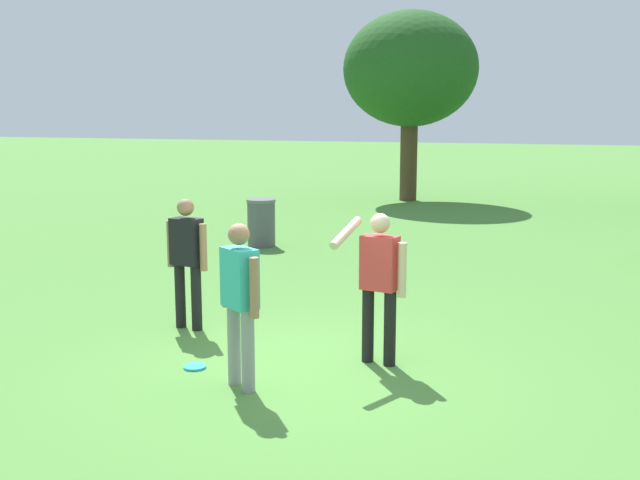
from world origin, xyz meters
TOP-DOWN VIEW (x-y plane):
  - ground_plane at (0.00, 0.00)m, footprint 120.00×120.00m
  - person_thrower at (-1.83, 0.91)m, footprint 0.60×0.28m
  - person_catcher at (0.76, 0.42)m, footprint 0.70×0.66m
  - person_bystander at (-0.32, -0.72)m, footprint 0.53×0.39m
  - frisbee at (-1.04, -0.37)m, footprint 0.24×0.24m
  - trash_can_beside_table at (-3.38, 6.56)m, footprint 0.59×0.59m
  - tree_tall_left at (-2.41, 15.42)m, footprint 4.05×4.05m

SIDE VIEW (x-z plane):
  - ground_plane at x=0.00m, z-range 0.00..0.00m
  - frisbee at x=-1.04m, z-range 0.00..0.03m
  - trash_can_beside_table at x=-3.38m, z-range 0.00..0.96m
  - person_thrower at x=-1.83m, z-range 0.12..1.76m
  - person_bystander at x=-0.32m, z-range 0.12..1.76m
  - person_catcher at x=0.76m, z-range 0.14..1.78m
  - tree_tall_left at x=-2.41m, z-range 1.09..6.79m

